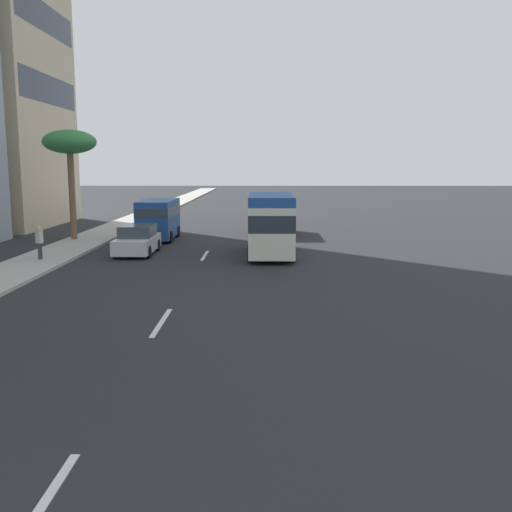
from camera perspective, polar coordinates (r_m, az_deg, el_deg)
The scene contains 11 objects.
ground_plane at distance 34.61m, azimuth -4.36°, elevation 1.13°, with size 198.00×198.00×0.00m, color #26282B.
sidewalk_right at distance 36.16m, azimuth -16.89°, elevation 1.22°, with size 162.00×2.99×0.15m, color #B2ADA3.
lane_stripe_near at distance 9.14m, azimuth -20.70°, elevation -22.57°, with size 3.20×0.16×0.01m, color silver.
lane_stripe_mid at distance 17.80m, azimuth -9.30°, elevation -6.46°, with size 3.20×0.16×0.01m, color silver.
lane_stripe_far at distance 30.41m, azimuth -5.07°, elevation 0.04°, with size 3.20×0.16×0.01m, color silver.
car_lead at distance 31.42m, azimuth -11.61°, elevation 1.52°, with size 4.19×1.89×1.54m.
minibus_second at distance 30.06m, azimuth 1.50°, elevation 3.31°, with size 6.30×2.38×3.19m.
van_third at distance 37.21m, azimuth -9.58°, elevation 3.80°, with size 5.03×2.15×2.52m.
van_fourth at distance 39.77m, azimuth 1.79°, elevation 4.29°, with size 5.02×2.22×2.57m.
pedestrian_near_lamp at distance 30.05m, azimuth -20.56°, elevation 1.39°, with size 0.35×0.39×1.63m.
palm_tree at distance 37.52m, azimuth -17.89°, elevation 10.41°, with size 3.22×3.22×6.67m.
Camera 1 is at (-2.65, -3.08, 4.70)m, focal length 40.59 mm.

